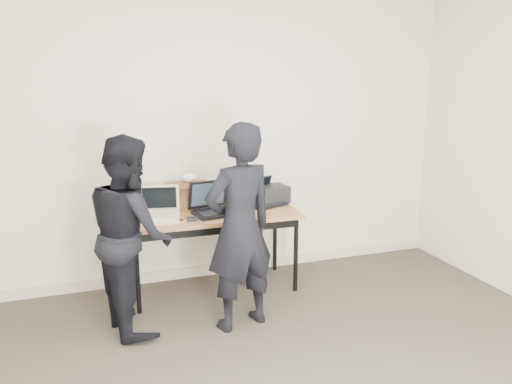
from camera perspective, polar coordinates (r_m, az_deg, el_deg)
name	(u,v)px	position (r m, az deg, el deg)	size (l,w,h in m)	color
room	(339,186)	(2.60, 9.51, 0.73)	(4.60, 4.60, 2.80)	#3B352D
desk	(213,220)	(4.41, -4.96, -3.18)	(1.51, 0.67, 0.72)	#946238
laptop_beige	(159,213)	(4.27, -11.00, -2.35)	(0.39, 0.39, 0.27)	beige
laptop_center	(213,206)	(4.38, -4.95, -1.64)	(0.41, 0.40, 0.28)	black
laptop_right	(263,198)	(4.66, 0.76, -0.74)	(0.43, 0.42, 0.25)	black
leather_satchel	(187,195)	(4.54, -7.91, -0.34)	(0.36, 0.18, 0.25)	brown
tissue	(189,178)	(4.51, -7.62, 1.63)	(0.13, 0.10, 0.08)	white
equipment_box	(272,194)	(4.73, 1.85, -0.24)	(0.28, 0.23, 0.16)	black
power_brick	(192,219)	(4.18, -7.34, -3.08)	(0.08, 0.05, 0.03)	black
cables	(218,212)	(4.41, -4.40, -2.32)	(1.15, 0.47, 0.01)	silver
person_typist	(240,228)	(3.73, -1.88, -4.12)	(0.58, 0.38, 1.58)	black
person_observer	(130,234)	(3.86, -14.16, -4.66)	(0.72, 0.56, 1.49)	black
baseboard	(226,268)	(4.98, -3.49, -8.62)	(4.50, 0.03, 0.10)	#BDB19C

